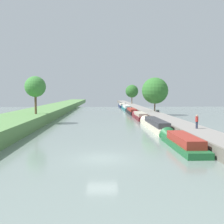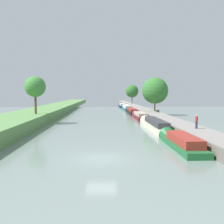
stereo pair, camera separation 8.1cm
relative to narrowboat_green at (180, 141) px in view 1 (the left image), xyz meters
The scene contains 14 objects.
ground_plane 8.95m from the narrowboat_green, 149.96° to the right, with size 160.00×160.00×0.00m, color slate.
stone_quay 4.68m from the narrowboat_green, 72.77° to the right, with size 0.25×260.00×1.09m.
narrowboat_green is the anchor object (origin of this frame).
narrowboat_cream 12.91m from the narrowboat_green, 89.90° to the left, with size 1.93×15.94×2.06m.
narrowboat_maroon 28.64m from the narrowboat_green, 89.82° to the left, with size 2.04×11.77×1.97m.
narrowboat_black 42.61m from the narrowboat_green, 90.01° to the left, with size 1.89×14.35×1.89m.
narrowboat_teal 58.48m from the narrowboat_green, 89.93° to the left, with size 1.98×15.50×2.11m.
narrowboat_navy 73.43m from the narrowboat_green, 90.03° to the left, with size 2.18×13.26×2.11m.
tree_rightbank_midnear 36.64m from the narrowboat_green, 82.45° to the left, with size 6.15×6.15×7.89m.
tree_rightbank_midfar 80.82m from the narrowboat_green, 86.82° to the left, with size 5.16×5.16×7.60m.
tree_leftbank_downstream 27.76m from the narrowboat_green, 134.20° to the left, with size 3.52×3.52×6.39m.
person_walking 6.54m from the narrowboat_green, 55.86° to the left, with size 0.34×0.34×1.66m.
mooring_bollard_far 79.31m from the narrowboat_green, 88.69° to the left, with size 0.16×0.16×0.45m.
park_bench 33.05m from the narrowboat_green, 81.66° to the left, with size 0.44×1.50×0.47m.
Camera 1 is at (-0.02, -20.93, 5.26)m, focal length 42.12 mm.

